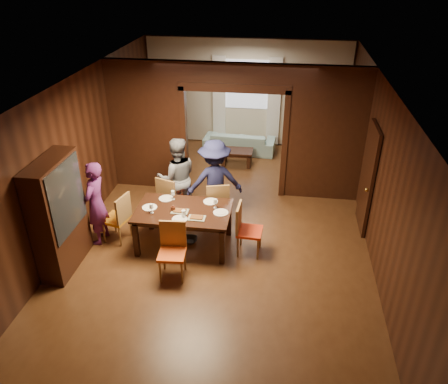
% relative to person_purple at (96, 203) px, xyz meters
% --- Properties ---
extents(floor, '(9.00, 9.00, 0.00)m').
position_rel_person_purple_xyz_m(floor, '(2.24, 0.72, -0.81)').
color(floor, '#4D2B15').
rests_on(floor, ground).
extents(ceiling, '(5.50, 9.00, 0.02)m').
position_rel_person_purple_xyz_m(ceiling, '(2.24, 0.72, 2.09)').
color(ceiling, silver).
rests_on(ceiling, room_walls).
extents(room_walls, '(5.52, 9.01, 2.90)m').
position_rel_person_purple_xyz_m(room_walls, '(2.24, 2.61, 0.70)').
color(room_walls, black).
rests_on(room_walls, floor).
extents(person_purple, '(0.43, 0.61, 1.61)m').
position_rel_person_purple_xyz_m(person_purple, '(0.00, 0.00, 0.00)').
color(person_purple, '#5F2264').
rests_on(person_purple, floor).
extents(person_grey, '(0.99, 0.89, 1.69)m').
position_rel_person_purple_xyz_m(person_grey, '(1.24, 1.15, 0.04)').
color(person_grey, slate).
rests_on(person_grey, floor).
extents(person_navy, '(1.26, 0.95, 1.72)m').
position_rel_person_purple_xyz_m(person_navy, '(2.02, 1.06, 0.05)').
color(person_navy, '#181A3E').
rests_on(person_navy, floor).
extents(sofa, '(1.95, 0.85, 0.56)m').
position_rel_person_purple_xyz_m(sofa, '(2.13, 4.57, -0.53)').
color(sofa, '#92BEBF').
rests_on(sofa, floor).
extents(serving_bowl, '(0.30, 0.30, 0.07)m').
position_rel_person_purple_xyz_m(serving_bowl, '(1.67, 0.18, -0.01)').
color(serving_bowl, black).
rests_on(serving_bowl, dining_table).
extents(dining_table, '(1.71, 1.06, 0.76)m').
position_rel_person_purple_xyz_m(dining_table, '(1.61, 0.08, -0.43)').
color(dining_table, black).
rests_on(dining_table, floor).
extents(coffee_table, '(0.80, 0.50, 0.40)m').
position_rel_person_purple_xyz_m(coffee_table, '(2.16, 3.71, -0.61)').
color(coffee_table, black).
rests_on(coffee_table, floor).
extents(chair_left, '(0.53, 0.53, 0.97)m').
position_rel_person_purple_xyz_m(chair_left, '(0.31, 0.08, -0.32)').
color(chair_left, orange).
rests_on(chair_left, floor).
extents(chair_right, '(0.46, 0.46, 0.97)m').
position_rel_person_purple_xyz_m(chair_right, '(2.82, 0.02, -0.32)').
color(chair_right, red).
rests_on(chair_right, floor).
extents(chair_far_l, '(0.56, 0.56, 0.97)m').
position_rel_person_purple_xyz_m(chair_far_l, '(1.16, 0.98, -0.32)').
color(chair_far_l, red).
rests_on(chair_far_l, floor).
extents(chair_far_r, '(0.54, 0.54, 0.97)m').
position_rel_person_purple_xyz_m(chair_far_r, '(2.09, 0.89, -0.32)').
color(chair_far_r, red).
rests_on(chair_far_r, floor).
extents(chair_near, '(0.47, 0.47, 0.97)m').
position_rel_person_purple_xyz_m(chair_near, '(1.61, -0.83, -0.32)').
color(chair_near, '#F15416').
rests_on(chair_near, floor).
extents(hutch, '(0.40, 1.20, 2.00)m').
position_rel_person_purple_xyz_m(hutch, '(-0.29, -0.78, 0.19)').
color(hutch, black).
rests_on(hutch, floor).
extents(door_right, '(0.06, 0.90, 2.10)m').
position_rel_person_purple_xyz_m(door_right, '(4.94, 1.22, 0.24)').
color(door_right, black).
rests_on(door_right, floor).
extents(window_far, '(1.20, 0.03, 1.30)m').
position_rel_person_purple_xyz_m(window_far, '(2.24, 5.16, 0.89)').
color(window_far, silver).
rests_on(window_far, back_wall).
extents(curtain_left, '(0.35, 0.06, 2.40)m').
position_rel_person_purple_xyz_m(curtain_left, '(1.49, 5.12, 0.44)').
color(curtain_left, white).
rests_on(curtain_left, back_wall).
extents(curtain_right, '(0.35, 0.06, 2.40)m').
position_rel_person_purple_xyz_m(curtain_right, '(2.99, 5.12, 0.44)').
color(curtain_right, white).
rests_on(curtain_right, back_wall).
extents(plate_left, '(0.27, 0.27, 0.01)m').
position_rel_person_purple_xyz_m(plate_left, '(0.99, 0.07, -0.04)').
color(plate_left, white).
rests_on(plate_left, dining_table).
extents(plate_far_l, '(0.27, 0.27, 0.01)m').
position_rel_person_purple_xyz_m(plate_far_l, '(1.20, 0.43, -0.04)').
color(plate_far_l, silver).
rests_on(plate_far_l, dining_table).
extents(plate_far_r, '(0.27, 0.27, 0.01)m').
position_rel_person_purple_xyz_m(plate_far_r, '(2.05, 0.43, -0.04)').
color(plate_far_r, white).
rests_on(plate_far_r, dining_table).
extents(plate_right, '(0.27, 0.27, 0.01)m').
position_rel_person_purple_xyz_m(plate_right, '(2.29, 0.08, -0.04)').
color(plate_right, silver).
rests_on(plate_right, dining_table).
extents(plate_near, '(0.27, 0.27, 0.01)m').
position_rel_person_purple_xyz_m(plate_near, '(1.62, -0.24, -0.04)').
color(plate_near, silver).
rests_on(plate_near, dining_table).
extents(platter_a, '(0.30, 0.20, 0.04)m').
position_rel_person_purple_xyz_m(platter_a, '(1.56, 0.01, -0.03)').
color(platter_a, gray).
rests_on(platter_a, dining_table).
extents(platter_b, '(0.30, 0.20, 0.04)m').
position_rel_person_purple_xyz_m(platter_b, '(1.90, -0.17, -0.03)').
color(platter_b, gray).
rests_on(platter_b, dining_table).
extents(wineglass_left, '(0.08, 0.08, 0.18)m').
position_rel_person_purple_xyz_m(wineglass_left, '(1.08, -0.10, 0.04)').
color(wineglass_left, silver).
rests_on(wineglass_left, dining_table).
extents(wineglass_far, '(0.08, 0.08, 0.18)m').
position_rel_person_purple_xyz_m(wineglass_far, '(1.34, 0.43, 0.04)').
color(wineglass_far, silver).
rests_on(wineglass_far, dining_table).
extents(wineglass_right, '(0.08, 0.08, 0.18)m').
position_rel_person_purple_xyz_m(wineglass_right, '(2.17, 0.23, 0.04)').
color(wineglass_right, silver).
rests_on(wineglass_right, dining_table).
extents(tumbler, '(0.07, 0.07, 0.14)m').
position_rel_person_purple_xyz_m(tumbler, '(1.67, -0.16, 0.02)').
color(tumbler, white).
rests_on(tumbler, dining_table).
extents(condiment_jar, '(0.08, 0.08, 0.11)m').
position_rel_person_purple_xyz_m(condiment_jar, '(1.44, 0.02, 0.01)').
color(condiment_jar, '#461D10').
rests_on(condiment_jar, dining_table).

